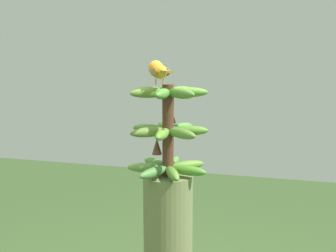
# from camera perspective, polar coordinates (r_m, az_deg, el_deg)

# --- Properties ---
(banana_bunch) EXTENTS (0.30, 0.30, 0.33)m
(banana_bunch) POSITION_cam_1_polar(r_m,az_deg,el_deg) (1.41, -0.02, -0.67)
(banana_bunch) COLOR #4C2D1E
(banana_bunch) RESTS_ON banana_tree
(perched_bird) EXTENTS (0.13, 0.19, 0.08)m
(perched_bird) POSITION_cam_1_polar(r_m,az_deg,el_deg) (1.37, -1.43, 8.14)
(perched_bird) COLOR #C68933
(perched_bird) RESTS_ON banana_bunch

